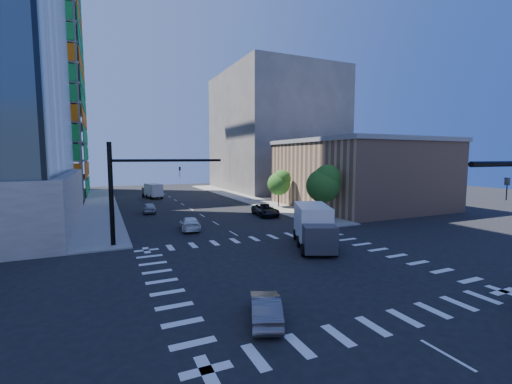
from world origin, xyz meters
TOP-DOWN VIEW (x-y plane):
  - ground at (0.00, 0.00)m, footprint 160.00×160.00m
  - road_markings at (0.00, 0.00)m, footprint 20.00×20.00m
  - sidewalk_ne at (12.50, 40.00)m, footprint 5.00×60.00m
  - sidewalk_nw at (-12.50, 40.00)m, footprint 5.00×60.00m
  - construction_building at (-27.41, 61.93)m, footprint 25.16×34.50m
  - commercial_building at (25.00, 22.00)m, footprint 20.50×22.50m
  - bg_building_ne at (27.00, 55.00)m, footprint 24.00×30.00m
  - signal_mast_nw at (-10.00, 11.50)m, footprint 10.20×0.40m
  - tree_south at (12.63, 13.90)m, footprint 4.16×4.16m
  - tree_north at (12.93, 25.90)m, footprint 3.54×3.52m
  - car_nb_far at (7.72, 20.27)m, footprint 3.22×5.83m
  - car_sb_near at (-3.68, 15.55)m, footprint 2.63×5.04m
  - car_sb_mid at (-6.17, 29.23)m, footprint 2.23×4.45m
  - car_sb_cross at (-5.32, -6.45)m, footprint 2.78×4.20m
  - box_truck_near at (4.39, 3.82)m, footprint 5.49×7.42m
  - box_truck_far at (-3.45, 47.03)m, footprint 3.39×5.74m

SIDE VIEW (x-z plane):
  - ground at x=0.00m, z-range 0.00..0.00m
  - road_markings at x=0.00m, z-range 0.00..0.01m
  - sidewalk_ne at x=12.50m, z-range 0.00..0.15m
  - sidewalk_nw at x=-12.50m, z-range 0.00..0.15m
  - car_sb_cross at x=-5.32m, z-range 0.00..1.31m
  - car_sb_near at x=-3.68m, z-range 0.00..1.40m
  - car_sb_mid at x=-6.17m, z-range 0.00..1.45m
  - car_nb_far at x=7.72m, z-range 0.00..1.55m
  - box_truck_far at x=-3.45m, z-range -0.16..2.66m
  - box_truck_near at x=4.39m, z-range -0.21..3.38m
  - tree_north at x=12.93m, z-range 1.10..6.88m
  - tree_south at x=12.63m, z-range 1.27..8.10m
  - commercial_building at x=25.00m, z-range 0.01..10.61m
  - signal_mast_nw at x=-10.00m, z-range 0.99..9.99m
  - bg_building_ne at x=27.00m, z-range 0.00..28.00m
  - construction_building at x=-27.41m, z-range -10.69..59.91m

